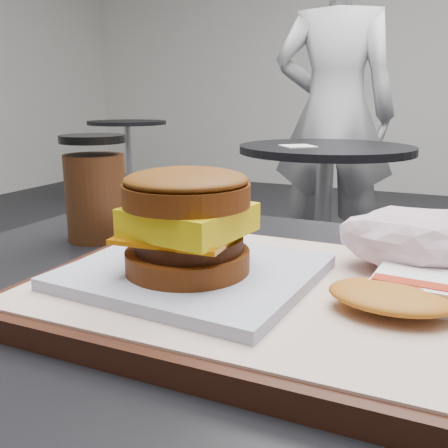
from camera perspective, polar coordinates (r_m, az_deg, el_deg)
serving_tray at (r=0.41m, az=5.30°, el=-7.95°), size 0.38×0.28×0.02m
breakfast_sandwich at (r=0.40m, az=-3.99°, el=-1.16°), size 0.20×0.18×0.09m
hash_brown at (r=0.38m, az=21.23°, el=-7.47°), size 0.12×0.09×0.02m
crumpled_wrapper at (r=0.46m, az=20.92°, el=-1.74°), size 0.12×0.10×0.05m
coffee_cup at (r=0.61m, az=-14.44°, el=3.55°), size 0.08×0.08×0.12m
neighbor_table at (r=2.10m, az=11.34°, el=3.36°), size 0.70×0.70×0.75m
napkin at (r=2.01m, az=8.42°, el=8.81°), size 0.17×0.17×0.00m
patron at (r=2.69m, az=12.44°, el=12.11°), size 0.67×0.49×1.71m
bg_table_mid at (r=4.37m, az=-10.93°, el=9.05°), size 0.66×0.66×0.75m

